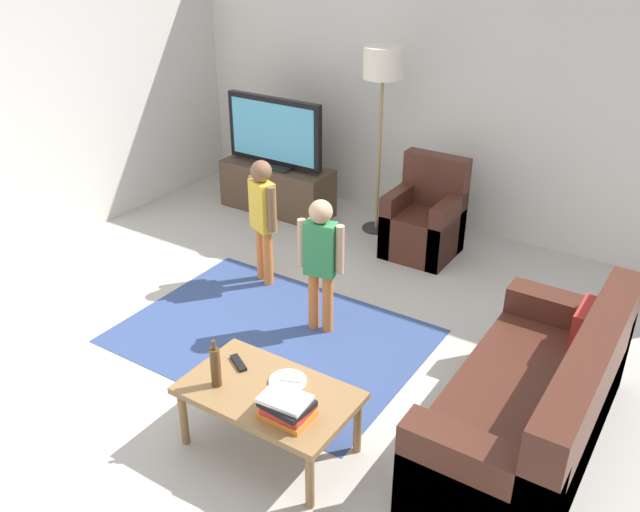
% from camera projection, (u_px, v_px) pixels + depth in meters
% --- Properties ---
extents(ground, '(7.80, 7.80, 0.00)m').
position_uv_depth(ground, '(273.00, 372.00, 4.68)').
color(ground, '#B2ADA3').
extents(wall_back, '(6.00, 0.12, 2.70)m').
position_uv_depth(wall_back, '(460.00, 90.00, 6.29)').
color(wall_back, silver).
rests_on(wall_back, ground).
extents(area_rug, '(2.20, 1.60, 0.01)m').
position_uv_depth(area_rug, '(272.00, 336.00, 5.07)').
color(area_rug, '#33477A').
rests_on(area_rug, ground).
extents(tv_stand, '(1.20, 0.44, 0.50)m').
position_uv_depth(tv_stand, '(277.00, 189.00, 7.07)').
color(tv_stand, '#4C3828').
rests_on(tv_stand, ground).
extents(tv, '(1.10, 0.28, 0.71)m').
position_uv_depth(tv, '(274.00, 133.00, 6.77)').
color(tv, black).
rests_on(tv, tv_stand).
extents(couch, '(0.80, 1.80, 0.86)m').
position_uv_depth(couch, '(540.00, 408.00, 3.91)').
color(couch, '#472319').
rests_on(couch, ground).
extents(armchair, '(0.60, 0.60, 0.90)m').
position_uv_depth(armchair, '(425.00, 222.00, 6.18)').
color(armchair, '#472319').
rests_on(armchair, ground).
extents(floor_lamp, '(0.36, 0.36, 1.78)m').
position_uv_depth(floor_lamp, '(383.00, 73.00, 6.05)').
color(floor_lamp, '#262626').
rests_on(floor_lamp, ground).
extents(child_near_tv, '(0.34, 0.21, 1.09)m').
position_uv_depth(child_near_tv, '(263.00, 211.00, 5.52)').
color(child_near_tv, orange).
rests_on(child_near_tv, ground).
extents(child_center, '(0.35, 0.17, 1.06)m').
position_uv_depth(child_center, '(321.00, 254.00, 4.87)').
color(child_center, orange).
rests_on(child_center, ground).
extents(coffee_table, '(1.00, 0.60, 0.42)m').
position_uv_depth(coffee_table, '(269.00, 397.00, 3.87)').
color(coffee_table, olive).
rests_on(coffee_table, ground).
extents(book_stack, '(0.28, 0.23, 0.13)m').
position_uv_depth(book_stack, '(287.00, 407.00, 3.62)').
color(book_stack, orange).
rests_on(book_stack, coffee_table).
extents(bottle, '(0.06, 0.06, 0.31)m').
position_uv_depth(bottle, '(216.00, 366.00, 3.83)').
color(bottle, '#4C3319').
rests_on(bottle, coffee_table).
extents(tv_remote, '(0.17, 0.13, 0.02)m').
position_uv_depth(tv_remote, '(238.00, 363.00, 4.06)').
color(tv_remote, black).
rests_on(tv_remote, coffee_table).
extents(plate, '(0.22, 0.22, 0.02)m').
position_uv_depth(plate, '(288.00, 381.00, 3.91)').
color(plate, white).
rests_on(plate, coffee_table).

